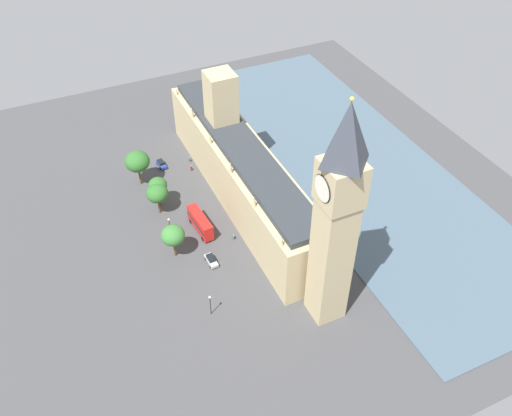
{
  "coord_description": "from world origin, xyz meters",
  "views": [
    {
      "loc": [
        42.1,
        103.64,
        96.42
      ],
      "look_at": [
        1.0,
        14.66,
        9.31
      ],
      "focal_mm": 38.57,
      "sensor_mm": 36.0,
      "label": 1
    }
  ],
  "objects_px": {
    "double_decker_bus_under_trees": "(200,222)",
    "street_lamp_slot_11": "(210,302)",
    "plane_tree_opposite_hall": "(137,162)",
    "car_blue_near_tower": "(161,164)",
    "car_silver_corner": "(211,260)",
    "street_lamp_slot_10": "(169,225)",
    "plane_tree_by_river_gate": "(173,235)",
    "pedestrian_midblock": "(191,168)",
    "pedestrian_far_end": "(190,159)",
    "plane_tree_kerbside": "(158,185)",
    "pedestrian_trailing": "(234,237)",
    "plane_tree_leading": "(157,193)",
    "parliament_building": "(241,169)",
    "clock_tower": "(336,218)"
  },
  "relations": [
    {
      "from": "double_decker_bus_under_trees",
      "to": "street_lamp_slot_11",
      "type": "xyz_separation_m",
      "value": [
        7.2,
        25.57,
        1.51
      ]
    },
    {
      "from": "plane_tree_opposite_hall",
      "to": "car_blue_near_tower",
      "type": "bearing_deg",
      "value": -145.3
    },
    {
      "from": "double_decker_bus_under_trees",
      "to": "car_silver_corner",
      "type": "distance_m",
      "value": 11.79
    },
    {
      "from": "car_blue_near_tower",
      "to": "street_lamp_slot_10",
      "type": "xyz_separation_m",
      "value": [
        6.73,
        29.35,
        3.66
      ]
    },
    {
      "from": "double_decker_bus_under_trees",
      "to": "car_silver_corner",
      "type": "height_order",
      "value": "double_decker_bus_under_trees"
    },
    {
      "from": "plane_tree_by_river_gate",
      "to": "street_lamp_slot_11",
      "type": "xyz_separation_m",
      "value": [
        -1.41,
        19.93,
        -2.46
      ]
    },
    {
      "from": "pedestrian_midblock",
      "to": "car_blue_near_tower",
      "type": "bearing_deg",
      "value": -171.49
    },
    {
      "from": "pedestrian_midblock",
      "to": "double_decker_bus_under_trees",
      "type": "bearing_deg",
      "value": -58.87
    },
    {
      "from": "pedestrian_far_end",
      "to": "plane_tree_kerbside",
      "type": "height_order",
      "value": "plane_tree_kerbside"
    },
    {
      "from": "pedestrian_far_end",
      "to": "street_lamp_slot_10",
      "type": "relative_size",
      "value": 0.26
    },
    {
      "from": "pedestrian_trailing",
      "to": "plane_tree_opposite_hall",
      "type": "height_order",
      "value": "plane_tree_opposite_hall"
    },
    {
      "from": "car_silver_corner",
      "to": "street_lamp_slot_10",
      "type": "xyz_separation_m",
      "value": [
        6.04,
        -11.9,
        3.66
      ]
    },
    {
      "from": "double_decker_bus_under_trees",
      "to": "pedestrian_trailing",
      "type": "bearing_deg",
      "value": 129.34
    },
    {
      "from": "pedestrian_trailing",
      "to": "plane_tree_leading",
      "type": "height_order",
      "value": "plane_tree_leading"
    },
    {
      "from": "car_silver_corner",
      "to": "street_lamp_slot_10",
      "type": "bearing_deg",
      "value": -65.7
    },
    {
      "from": "plane_tree_by_river_gate",
      "to": "plane_tree_leading",
      "type": "bearing_deg",
      "value": -94.33
    },
    {
      "from": "pedestrian_far_end",
      "to": "plane_tree_by_river_gate",
      "type": "height_order",
      "value": "plane_tree_by_river_gate"
    },
    {
      "from": "car_silver_corner",
      "to": "double_decker_bus_under_trees",
      "type": "bearing_deg",
      "value": -100.91
    },
    {
      "from": "plane_tree_opposite_hall",
      "to": "plane_tree_kerbside",
      "type": "bearing_deg",
      "value": 101.03
    },
    {
      "from": "pedestrian_trailing",
      "to": "plane_tree_by_river_gate",
      "type": "bearing_deg",
      "value": -64.47
    },
    {
      "from": "street_lamp_slot_11",
      "to": "plane_tree_leading",
      "type": "bearing_deg",
      "value": -89.74
    },
    {
      "from": "parliament_building",
      "to": "car_blue_near_tower",
      "type": "distance_m",
      "value": 27.95
    },
    {
      "from": "pedestrian_midblock",
      "to": "plane_tree_opposite_hall",
      "type": "relative_size",
      "value": 0.16
    },
    {
      "from": "plane_tree_by_river_gate",
      "to": "pedestrian_trailing",
      "type": "bearing_deg",
      "value": 176.51
    },
    {
      "from": "street_lamp_slot_10",
      "to": "double_decker_bus_under_trees",
      "type": "bearing_deg",
      "value": 177.29
    },
    {
      "from": "pedestrian_trailing",
      "to": "street_lamp_slot_10",
      "type": "xyz_separation_m",
      "value": [
        13.96,
        -6.91,
        3.84
      ]
    },
    {
      "from": "clock_tower",
      "to": "car_blue_near_tower",
      "type": "bearing_deg",
      "value": -75.61
    },
    {
      "from": "double_decker_bus_under_trees",
      "to": "plane_tree_opposite_hall",
      "type": "xyz_separation_m",
      "value": [
        8.56,
        -24.49,
        4.99
      ]
    },
    {
      "from": "pedestrian_midblock",
      "to": "plane_tree_leading",
      "type": "distance_m",
      "value": 19.99
    },
    {
      "from": "plane_tree_opposite_hall",
      "to": "street_lamp_slot_10",
      "type": "bearing_deg",
      "value": 91.97
    },
    {
      "from": "car_blue_near_tower",
      "to": "pedestrian_trailing",
      "type": "bearing_deg",
      "value": 96.96
    },
    {
      "from": "pedestrian_far_end",
      "to": "street_lamp_slot_10",
      "type": "xyz_separation_m",
      "value": [
        14.91,
        28.12,
        3.79
      ]
    },
    {
      "from": "double_decker_bus_under_trees",
      "to": "car_silver_corner",
      "type": "bearing_deg",
      "value": 77.4
    },
    {
      "from": "pedestrian_trailing",
      "to": "plane_tree_kerbside",
      "type": "xyz_separation_m",
      "value": [
        12.62,
        -19.88,
        6.11
      ]
    },
    {
      "from": "plane_tree_leading",
      "to": "clock_tower",
      "type": "bearing_deg",
      "value": 116.66
    },
    {
      "from": "plane_tree_by_river_gate",
      "to": "pedestrian_midblock",
      "type": "bearing_deg",
      "value": -116.3
    },
    {
      "from": "car_blue_near_tower",
      "to": "pedestrian_midblock",
      "type": "height_order",
      "value": "car_blue_near_tower"
    },
    {
      "from": "plane_tree_kerbside",
      "to": "plane_tree_by_river_gate",
      "type": "relative_size",
      "value": 0.99
    },
    {
      "from": "parliament_building",
      "to": "plane_tree_by_river_gate",
      "type": "bearing_deg",
      "value": 30.47
    },
    {
      "from": "parliament_building",
      "to": "plane_tree_leading",
      "type": "xyz_separation_m",
      "value": [
        22.12,
        -2.67,
        -2.56
      ]
    },
    {
      "from": "parliament_building",
      "to": "street_lamp_slot_11",
      "type": "relative_size",
      "value": 12.69
    },
    {
      "from": "car_blue_near_tower",
      "to": "street_lamp_slot_11",
      "type": "distance_m",
      "value": 55.74
    },
    {
      "from": "pedestrian_midblock",
      "to": "street_lamp_slot_11",
      "type": "relative_size",
      "value": 0.28
    },
    {
      "from": "clock_tower",
      "to": "car_blue_near_tower",
      "type": "xyz_separation_m",
      "value": [
        16.6,
        -64.7,
        -26.47
      ]
    },
    {
      "from": "clock_tower",
      "to": "plane_tree_by_river_gate",
      "type": "distance_m",
      "value": 43.32
    },
    {
      "from": "car_blue_near_tower",
      "to": "street_lamp_slot_11",
      "type": "xyz_separation_m",
      "value": [
        6.2,
        55.29,
        3.26
      ]
    },
    {
      "from": "car_blue_near_tower",
      "to": "car_silver_corner",
      "type": "distance_m",
      "value": 41.26
    },
    {
      "from": "pedestrian_midblock",
      "to": "pedestrian_trailing",
      "type": "xyz_separation_m",
      "value": [
        -0.04,
        30.86,
        -0.03
      ]
    },
    {
      "from": "clock_tower",
      "to": "pedestrian_trailing",
      "type": "relative_size",
      "value": 33.57
    },
    {
      "from": "car_blue_near_tower",
      "to": "pedestrian_midblock",
      "type": "xyz_separation_m",
      "value": [
        -7.2,
        5.41,
        -0.15
      ]
    }
  ]
}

